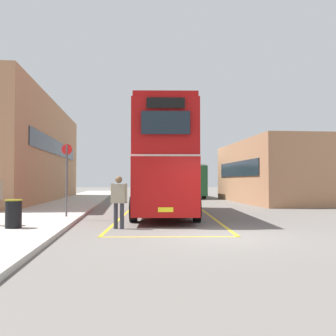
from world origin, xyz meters
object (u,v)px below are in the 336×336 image
pedestrian_boarding (119,198)px  bus_stop_sign (67,173)px  double_decker_bus (165,162)px  litter_bin (14,214)px  single_deck_bus (186,180)px

pedestrian_boarding → bus_stop_sign: bearing=124.9°
double_decker_bus → litter_bin: bearing=-132.3°
bus_stop_sign → litter_bin: bearing=-104.6°
pedestrian_boarding → bus_stop_sign: bus_stop_sign is taller
pedestrian_boarding → litter_bin: 3.33m
double_decker_bus → litter_bin: size_ratio=11.83×
pedestrian_boarding → single_deck_bus: bearing=76.5°
single_deck_bus → pedestrian_boarding: single_deck_bus is taller
pedestrian_boarding → bus_stop_sign: 4.02m
single_deck_bus → bus_stop_sign: (-7.96, -20.69, 0.28)m
litter_bin → double_decker_bus: bearing=47.7°
double_decker_bus → pedestrian_boarding: bearing=-111.3°
litter_bin → bus_stop_sign: (1.00, 3.83, 1.33)m
litter_bin → bus_stop_sign: bus_stop_sign is taller
single_deck_bus → litter_bin: size_ratio=10.80×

